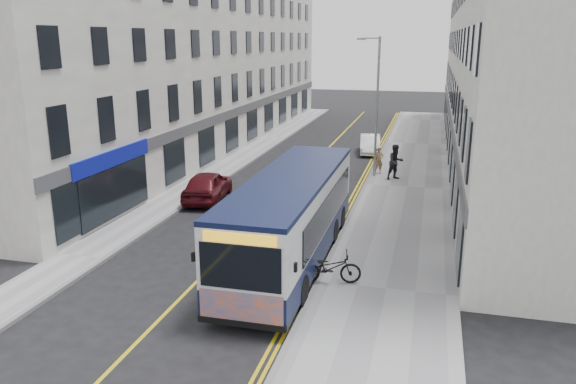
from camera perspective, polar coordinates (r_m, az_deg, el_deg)
The scene contains 17 objects.
ground at distance 21.10m, azimuth -7.04°, elevation -6.80°, with size 140.00×140.00×0.00m, color black.
pavement_east at distance 31.15m, azimuth 12.00°, elevation 0.45°, with size 4.50×64.00×0.12m, color #97989A.
pavement_west at distance 33.48m, azimuth -7.58°, elevation 1.70°, with size 2.00×64.00×0.12m, color #97989A.
kerb_east at distance 31.31m, azimuth 7.89°, elevation 0.73°, with size 0.18×64.00×0.13m, color slate.
kerb_west at distance 33.13m, azimuth -5.98°, elevation 1.61°, with size 0.18×64.00×0.13m, color slate.
road_centre_line at distance 32.00m, azimuth 0.76°, elevation 1.08°, with size 0.12×64.00×0.01m, color gold.
road_dbl_yellow_inner at distance 31.38m, azimuth 7.07°, elevation 0.67°, with size 0.10×64.00×0.01m, color gold.
road_dbl_yellow_outer at distance 31.35m, azimuth 7.44°, elevation 0.65°, with size 0.10×64.00×0.01m, color gold.
terrace_east at distance 39.37m, azimuth 21.04°, elevation 12.36°, with size 6.00×46.00×13.00m, color silver.
terrace_west at distance 42.41m, azimuth -8.42°, elevation 13.35°, with size 6.00×46.00×13.00m, color silver.
streetlamp at distance 32.47m, azimuth 8.90°, elevation 8.97°, with size 1.32×0.18×8.00m.
city_bus at distance 20.13m, azimuth 0.36°, elevation -2.40°, with size 2.61×11.18×3.25m.
bicycle at distance 18.61m, azimuth 4.29°, elevation -7.66°, with size 0.71×2.04×1.07m, color black.
pedestrian_near at distance 33.64m, azimuth 9.19°, elevation 3.19°, with size 0.58×0.38×1.59m, color olive.
pedestrian_far at distance 32.41m, azimuth 10.88°, elevation 3.02°, with size 0.97×0.76×2.00m, color black.
car_white at distance 40.19m, azimuth 8.33°, elevation 4.83°, with size 1.37×3.92×1.29m, color white.
car_maroon at distance 28.48m, azimuth -8.17°, elevation 0.67°, with size 1.78×4.42×1.51m, color #490C12.
Camera 1 is at (7.32, -18.12, 7.95)m, focal length 35.00 mm.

